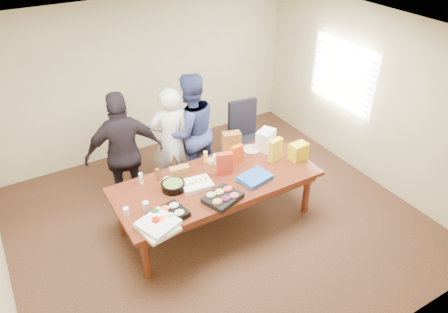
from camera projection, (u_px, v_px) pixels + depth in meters
floor at (217, 222)px, 6.21m from camera, size 5.50×5.00×0.02m
ceiling at (215, 37)px, 4.74m from camera, size 5.50×5.00×0.02m
wall_back at (144, 77)px, 7.28m from camera, size 5.50×0.04×2.70m
wall_front at (360, 270)px, 3.66m from camera, size 5.50×0.04×2.70m
wall_right at (369, 96)px, 6.65m from camera, size 0.04×5.00×2.70m
window_panel at (342, 75)px, 6.99m from camera, size 0.03×1.40×1.10m
window_blinds at (340, 75)px, 6.97m from camera, size 0.04×1.36×1.00m
conference_table at (217, 201)px, 6.00m from camera, size 2.80×1.20×0.75m
office_chair at (249, 140)px, 7.03m from camera, size 0.66×0.66×1.16m
person_center at (171, 141)px, 6.45m from camera, size 0.73×0.59×1.73m
person_right at (191, 131)px, 6.56m from camera, size 0.92×0.73×1.87m
person_left at (125, 154)px, 6.01m from camera, size 1.16×0.62×1.88m
veggie_tray at (168, 215)px, 5.13m from camera, size 0.50×0.42×0.07m
fruit_tray at (223, 198)px, 5.41m from camera, size 0.54×0.48×0.07m
sheet_cake at (197, 185)px, 5.65m from camera, size 0.43×0.34×0.07m
salad_bowl at (173, 186)px, 5.59m from camera, size 0.33×0.33×0.10m
chip_bag_blue at (255, 178)px, 5.78m from camera, size 0.47×0.39×0.06m
chip_bag_red at (224, 163)px, 5.84m from camera, size 0.24×0.15×0.32m
chip_bag_yellow at (275, 150)px, 6.13m from camera, size 0.24×0.14×0.33m
chip_bag_orange at (237, 154)px, 6.09m from camera, size 0.18×0.09×0.27m
mayo_jar at (216, 159)px, 6.10m from camera, size 0.10×0.10×0.14m
mustard_bottle at (206, 157)px, 6.12m from camera, size 0.08×0.08×0.18m
dressing_bottle at (158, 174)px, 5.75m from camera, size 0.07×0.07×0.18m
ranch_bottle at (141, 178)px, 5.68m from camera, size 0.07×0.07×0.16m
banana_bunch at (230, 155)px, 6.24m from camera, size 0.27×0.19×0.08m
bread_loaf at (179, 171)px, 5.89m from camera, size 0.29×0.15×0.11m
kraft_bag at (231, 143)px, 6.27m from camera, size 0.29×0.21×0.35m
red_cup at (156, 223)px, 4.98m from camera, size 0.11×0.11×0.12m
clear_cup_a at (146, 206)px, 5.24m from camera, size 0.09×0.09×0.11m
clear_cup_b at (126, 211)px, 5.16m from camera, size 0.08×0.08×0.10m
pizza_box_lower at (158, 228)px, 4.95m from camera, size 0.47×0.47×0.05m
pizza_box_upper at (158, 223)px, 4.95m from camera, size 0.52×0.52×0.05m
plate_a at (271, 148)px, 6.46m from camera, size 0.35×0.35×0.02m
plate_b at (252, 149)px, 6.45m from camera, size 0.32×0.32×0.02m
dip_bowl_a at (212, 161)px, 6.14m from camera, size 0.16×0.16×0.05m
dip_bowl_b at (169, 181)px, 5.73m from camera, size 0.15×0.15×0.06m
grocery_bag_white at (266, 140)px, 6.40m from camera, size 0.35×0.31×0.31m
grocery_bag_yellow at (298, 151)px, 6.17m from camera, size 0.27×0.19×0.26m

